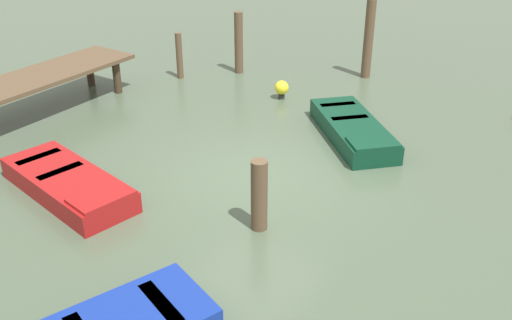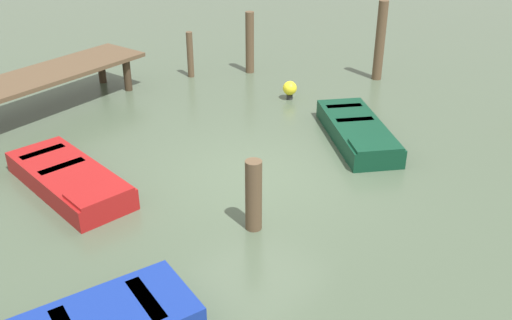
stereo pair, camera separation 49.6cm
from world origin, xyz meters
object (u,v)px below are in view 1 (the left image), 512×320
(rowboat_dark_green, at_px, (353,129))
(mooring_piling_mid_left, at_px, (259,195))
(rowboat_red, at_px, (68,184))
(mooring_piling_center, at_px, (239,43))
(mooring_piling_near_right, at_px, (368,39))
(marker_buoy, at_px, (282,88))
(mooring_piling_far_left, at_px, (179,56))
(dock_segment, at_px, (38,80))

(rowboat_dark_green, relative_size, mooring_piling_mid_left, 2.34)
(rowboat_red, xyz_separation_m, mooring_piling_center, (7.19, 2.06, 0.66))
(mooring_piling_near_right, bearing_deg, rowboat_red, 173.95)
(rowboat_red, distance_m, mooring_piling_center, 7.51)
(marker_buoy, bearing_deg, mooring_piling_far_left, 99.16)
(rowboat_red, height_order, mooring_piling_mid_left, mooring_piling_mid_left)
(rowboat_red, height_order, marker_buoy, marker_buoy)
(mooring_piling_far_left, bearing_deg, mooring_piling_near_right, -50.10)
(rowboat_dark_green, height_order, mooring_piling_mid_left, mooring_piling_mid_left)
(dock_segment, relative_size, rowboat_dark_green, 1.72)
(dock_segment, xyz_separation_m, mooring_piling_center, (5.28, -1.75, 0.05))
(mooring_piling_center, bearing_deg, mooring_piling_far_left, 145.09)
(rowboat_red, relative_size, mooring_piling_center, 1.76)
(mooring_piling_far_left, bearing_deg, mooring_piling_center, -34.91)
(mooring_piling_near_right, relative_size, mooring_piling_center, 1.25)
(mooring_piling_center, bearing_deg, dock_segment, 161.70)
(dock_segment, bearing_deg, rowboat_red, -121.92)
(marker_buoy, bearing_deg, mooring_piling_center, 68.00)
(rowboat_dark_green, height_order, mooring_piling_center, mooring_piling_center)
(dock_segment, bearing_deg, rowboat_dark_green, -67.63)
(mooring_piling_far_left, bearing_deg, rowboat_red, -152.29)
(rowboat_red, bearing_deg, mooring_piling_center, 111.15)
(mooring_piling_far_left, relative_size, mooring_piling_near_right, 0.59)
(dock_segment, height_order, mooring_piling_far_left, mooring_piling_far_left)
(mooring_piling_far_left, bearing_deg, marker_buoy, -80.84)
(mooring_piling_far_left, height_order, marker_buoy, mooring_piling_far_left)
(rowboat_dark_green, xyz_separation_m, mooring_piling_mid_left, (-4.03, -0.60, 0.41))
(dock_segment, height_order, rowboat_dark_green, dock_segment)
(dock_segment, xyz_separation_m, mooring_piling_near_right, (7.23, -4.78, 0.26))
(dock_segment, relative_size, mooring_piling_near_right, 2.34)
(rowboat_dark_green, bearing_deg, rowboat_red, -78.45)
(dock_segment, distance_m, mooring_piling_center, 5.56)
(rowboat_dark_green, distance_m, mooring_piling_near_right, 4.28)
(mooring_piling_near_right, bearing_deg, rowboat_dark_green, -154.24)
(mooring_piling_center, bearing_deg, rowboat_dark_green, -110.58)
(rowboat_red, bearing_deg, dock_segment, 158.48)
(rowboat_red, relative_size, rowboat_dark_green, 1.04)
(mooring_piling_center, relative_size, mooring_piling_mid_left, 1.39)
(mooring_piling_near_right, height_order, marker_buoy, mooring_piling_near_right)
(rowboat_red, height_order, mooring_piling_center, mooring_piling_center)
(dock_segment, bearing_deg, mooring_piling_mid_left, -99.81)
(mooring_piling_center, height_order, mooring_piling_mid_left, mooring_piling_center)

